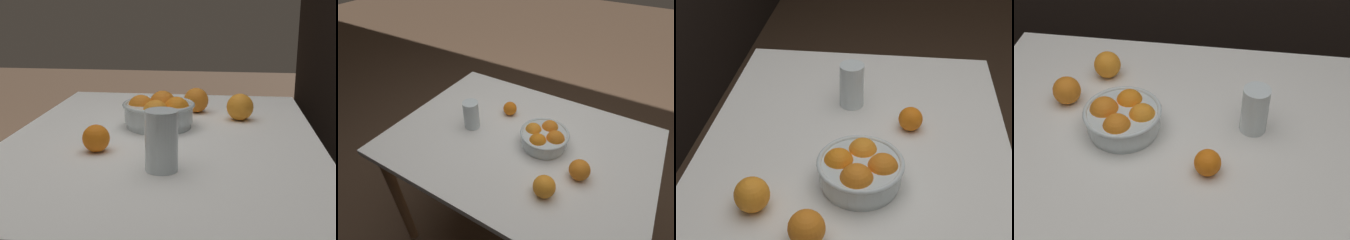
{
  "view_description": "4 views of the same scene",
  "coord_description": "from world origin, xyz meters",
  "views": [
    {
      "loc": [
        1.22,
        0.16,
        1.14
      ],
      "look_at": [
        0.06,
        0.02,
        0.83
      ],
      "focal_mm": 50.0,
      "sensor_mm": 36.0,
      "label": 1
    },
    {
      "loc": [
        -0.4,
        0.8,
        1.58
      ],
      "look_at": [
        0.09,
        -0.02,
        0.83
      ],
      "focal_mm": 28.0,
      "sensor_mm": 36.0,
      "label": 2
    },
    {
      "loc": [
        -0.96,
        -0.08,
        1.57
      ],
      "look_at": [
        0.05,
        0.03,
        0.84
      ],
      "focal_mm": 50.0,
      "sensor_mm": 36.0,
      "label": 3
    },
    {
      "loc": [
        0.19,
        -0.95,
        1.66
      ],
      "look_at": [
        0.06,
        -0.02,
        0.82
      ],
      "focal_mm": 50.0,
      "sensor_mm": 36.0,
      "label": 4
    }
  ],
  "objects": [
    {
      "name": "fruit_bowl",
      "position": [
        -0.11,
        -0.03,
        0.81
      ],
      "size": [
        0.21,
        0.21,
        0.1
      ],
      "color": "silver",
      "rests_on": "dining_table"
    },
    {
      "name": "orange_loose_front",
      "position": [
        0.14,
        -0.15,
        0.8
      ],
      "size": [
        0.07,
        0.07,
        0.07
      ],
      "primitive_type": "sphere",
      "color": "orange",
      "rests_on": "dining_table"
    },
    {
      "name": "orange_loose_near_bowl",
      "position": [
        -0.3,
        0.07,
        0.8
      ],
      "size": [
        0.08,
        0.08,
        0.08
      ],
      "primitive_type": "sphere",
      "color": "orange",
      "rests_on": "dining_table"
    },
    {
      "name": "juice_glass",
      "position": [
        0.25,
        0.03,
        0.82
      ],
      "size": [
        0.07,
        0.07,
        0.14
      ],
      "color": "#F4A314",
      "rests_on": "dining_table"
    },
    {
      "name": "dining_table",
      "position": [
        0.0,
        0.0,
        0.67
      ],
      "size": [
        1.17,
        0.85,
        0.76
      ],
      "color": "white",
      "rests_on": "ground_plane"
    },
    {
      "name": "orange_loose_aside",
      "position": [
        -0.22,
        0.22,
        0.81
      ],
      "size": [
        0.08,
        0.08,
        0.08
      ],
      "primitive_type": "sphere",
      "color": "orange",
      "rests_on": "dining_table"
    }
  ]
}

